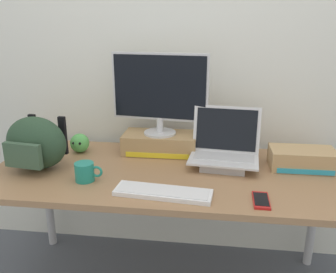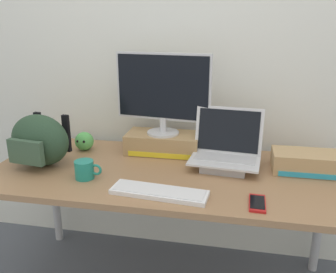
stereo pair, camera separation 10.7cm
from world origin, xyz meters
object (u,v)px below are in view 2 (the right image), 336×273
toner_box_yellow (163,143)px  toner_box_cyan (306,162)px  desktop_monitor (163,92)px  open_laptop (225,156)px  messenger_backpack (40,141)px  coffee_mug (85,170)px  cell_phone (257,203)px  external_keyboard (159,192)px  plush_toy (84,141)px

toner_box_yellow → toner_box_cyan: bearing=-10.2°
desktop_monitor → open_laptop: 0.48m
messenger_backpack → open_laptop: bearing=17.3°
toner_box_yellow → open_laptop: size_ratio=1.11×
messenger_backpack → coffee_mug: (0.29, -0.11, -0.09)m
open_laptop → cell_phone: (0.15, -0.37, -0.05)m
external_keyboard → coffee_mug: 0.39m
open_laptop → toner_box_cyan: size_ratio=1.15×
toner_box_cyan → external_keyboard: bearing=-150.0°
toner_box_cyan → messenger_backpack: bearing=-172.7°
cell_phone → plush_toy: (-0.96, 0.47, 0.05)m
external_keyboard → plush_toy: 0.71m
desktop_monitor → plush_toy: bearing=-166.2°
open_laptop → external_keyboard: size_ratio=0.86×
desktop_monitor → cell_phone: size_ratio=3.60×
open_laptop → external_keyboard: bearing=-120.5°
toner_box_yellow → coffee_mug: size_ratio=3.10×
plush_toy → toner_box_cyan: size_ratio=0.34×
external_keyboard → plush_toy: bearing=145.2°
desktop_monitor → toner_box_cyan: (0.75, -0.13, -0.30)m
messenger_backpack → plush_toy: bearing=71.2°
toner_box_cyan → coffee_mug: bearing=-164.7°
toner_box_yellow → cell_phone: size_ratio=2.78×
cell_phone → toner_box_cyan: size_ratio=0.46×
external_keyboard → toner_box_cyan: toner_box_cyan is taller
cell_phone → desktop_monitor: bearing=135.8°
toner_box_yellow → external_keyboard: bearing=-80.0°
toner_box_yellow → coffee_mug: (-0.29, -0.42, -0.01)m
desktop_monitor → coffee_mug: bearing=-117.6°
coffee_mug → external_keyboard: bearing=-14.0°
desktop_monitor → coffee_mug: (-0.29, -0.42, -0.30)m
external_keyboard → messenger_backpack: (-0.67, 0.21, 0.12)m
external_keyboard → toner_box_yellow: bearing=105.4°
coffee_mug → open_laptop: bearing=22.5°
toner_box_yellow → messenger_backpack: messenger_backpack is taller
toner_box_yellow → desktop_monitor: size_ratio=0.77×
external_keyboard → open_laptop: bearing=59.2°
desktop_monitor → toner_box_cyan: 0.82m
coffee_mug → messenger_backpack: bearing=158.5°
toner_box_yellow → open_laptop: bearing=-23.1°
open_laptop → cell_phone: bearing=-62.8°
open_laptop → toner_box_cyan: open_laptop is taller
desktop_monitor → external_keyboard: bearing=-72.9°
cell_phone → open_laptop: bearing=113.3°
desktop_monitor → coffee_mug: 0.59m
toner_box_yellow → toner_box_cyan: toner_box_yellow is taller
external_keyboard → cell_phone: (0.41, -0.01, -0.01)m
open_laptop → coffee_mug: size_ratio=2.79×
toner_box_yellow → desktop_monitor: desktop_monitor is taller
open_laptop → cell_phone: size_ratio=2.50×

